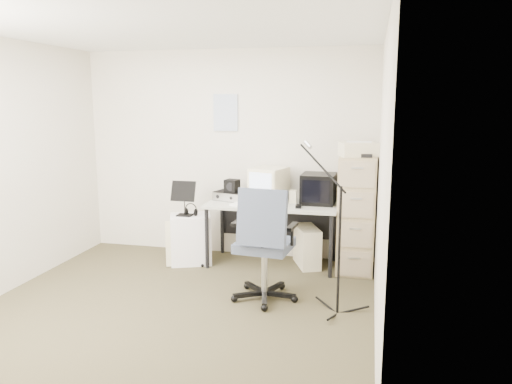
% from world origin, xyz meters
% --- Properties ---
extents(floor, '(3.60, 3.60, 0.01)m').
position_xyz_m(floor, '(0.00, 0.00, -0.01)').
color(floor, '#443D25').
rests_on(floor, ground).
extents(ceiling, '(3.60, 3.60, 0.01)m').
position_xyz_m(ceiling, '(0.00, 0.00, 2.50)').
color(ceiling, white).
rests_on(ceiling, ground).
extents(wall_back, '(3.60, 0.02, 2.50)m').
position_xyz_m(wall_back, '(0.00, 1.80, 1.25)').
color(wall_back, beige).
rests_on(wall_back, ground).
extents(wall_front, '(3.60, 0.02, 2.50)m').
position_xyz_m(wall_front, '(0.00, -1.80, 1.25)').
color(wall_front, beige).
rests_on(wall_front, ground).
extents(wall_right, '(0.02, 3.60, 2.50)m').
position_xyz_m(wall_right, '(1.80, 0.00, 1.25)').
color(wall_right, beige).
rests_on(wall_right, ground).
extents(wall_calendar, '(0.30, 0.02, 0.44)m').
position_xyz_m(wall_calendar, '(-0.02, 1.79, 1.75)').
color(wall_calendar, white).
rests_on(wall_calendar, wall_back).
extents(filing_cabinet, '(0.40, 0.60, 1.30)m').
position_xyz_m(filing_cabinet, '(1.58, 1.48, 0.65)').
color(filing_cabinet, tan).
rests_on(filing_cabinet, floor).
extents(printer, '(0.46, 0.38, 0.15)m').
position_xyz_m(printer, '(1.58, 1.43, 1.38)').
color(printer, beige).
rests_on(printer, filing_cabinet).
extents(desk, '(1.50, 0.70, 0.73)m').
position_xyz_m(desk, '(0.63, 1.45, 0.36)').
color(desk, beige).
rests_on(desk, floor).
extents(crt_monitor, '(0.46, 0.47, 0.40)m').
position_xyz_m(crt_monitor, '(0.57, 1.54, 0.93)').
color(crt_monitor, beige).
rests_on(crt_monitor, desk).
extents(crt_tv, '(0.39, 0.41, 0.34)m').
position_xyz_m(crt_tv, '(1.14, 1.58, 0.90)').
color(crt_tv, black).
rests_on(crt_tv, desk).
extents(desk_speaker, '(0.08, 0.08, 0.15)m').
position_xyz_m(desk_speaker, '(0.86, 1.53, 0.80)').
color(desk_speaker, beige).
rests_on(desk_speaker, desk).
extents(keyboard, '(0.40, 0.17, 0.02)m').
position_xyz_m(keyboard, '(0.59, 1.28, 0.74)').
color(keyboard, beige).
rests_on(keyboard, desk).
extents(mouse, '(0.07, 0.11, 0.03)m').
position_xyz_m(mouse, '(0.96, 1.29, 0.75)').
color(mouse, black).
rests_on(mouse, desk).
extents(radio_receiver, '(0.42, 0.35, 0.10)m').
position_xyz_m(radio_receiver, '(0.11, 1.54, 0.78)').
color(radio_receiver, black).
rests_on(radio_receiver, desk).
extents(radio_speaker, '(0.18, 0.17, 0.15)m').
position_xyz_m(radio_speaker, '(0.13, 1.50, 0.91)').
color(radio_speaker, black).
rests_on(radio_speaker, radio_receiver).
extents(papers, '(0.35, 0.40, 0.02)m').
position_xyz_m(papers, '(0.36, 1.32, 0.74)').
color(papers, white).
rests_on(papers, desk).
extents(pc_tower, '(0.38, 0.53, 0.46)m').
position_xyz_m(pc_tower, '(1.03, 1.50, 0.23)').
color(pc_tower, beige).
rests_on(pc_tower, floor).
extents(office_chair, '(0.71, 0.71, 1.12)m').
position_xyz_m(office_chair, '(0.76, 0.42, 0.56)').
color(office_chair, '#36404F').
rests_on(office_chair, floor).
extents(side_cart, '(0.57, 0.51, 0.58)m').
position_xyz_m(side_cart, '(-0.32, 1.30, 0.29)').
color(side_cart, white).
rests_on(side_cart, floor).
extents(music_stand, '(0.32, 0.23, 0.42)m').
position_xyz_m(music_stand, '(-0.37, 1.26, 0.79)').
color(music_stand, black).
rests_on(music_stand, side_cart).
extents(headphones, '(0.20, 0.20, 0.03)m').
position_xyz_m(headphones, '(-0.30, 1.28, 0.62)').
color(headphones, black).
rests_on(headphones, side_cart).
extents(mic_stand, '(0.03, 0.03, 1.53)m').
position_xyz_m(mic_stand, '(1.47, 0.25, 0.76)').
color(mic_stand, black).
rests_on(mic_stand, floor).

